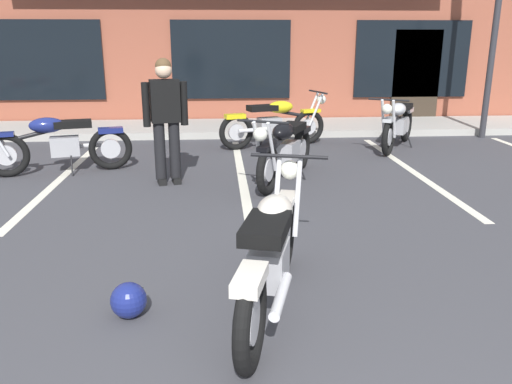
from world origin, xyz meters
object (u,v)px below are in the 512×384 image
motorcycle_silver_naked (275,122)px  motorcycle_green_cafe_racer (57,142)px  motorcycle_red_sportbike (286,149)px  motorcycle_blue_standard (398,123)px  person_in_shorts_foreground (166,114)px  helmet_on_pavement (129,300)px  motorcycle_foreground_classic (272,250)px

motorcycle_silver_naked → motorcycle_green_cafe_racer: (-3.37, -1.71, 0.00)m
motorcycle_red_sportbike → motorcycle_silver_naked: (0.11, 2.40, 0.00)m
motorcycle_silver_naked → motorcycle_blue_standard: bearing=-8.0°
motorcycle_blue_standard → person_in_shorts_foreground: 4.44m
motorcycle_red_sportbike → helmet_on_pavement: size_ratio=7.50×
motorcycle_foreground_classic → motorcycle_blue_standard: same height
person_in_shorts_foreground → helmet_on_pavement: bearing=-89.5°
motorcycle_foreground_classic → motorcycle_silver_naked: size_ratio=1.01×
motorcycle_red_sportbike → motorcycle_green_cafe_racer: bearing=168.2°
motorcycle_silver_naked → helmet_on_pavement: motorcycle_silver_naked is taller
motorcycle_green_cafe_racer → person_in_shorts_foreground: bearing=-21.3°
motorcycle_foreground_classic → motorcycle_green_cafe_racer: 5.01m
motorcycle_blue_standard → helmet_on_pavement: (-3.88, -5.67, -0.33)m
motorcycle_red_sportbike → motorcycle_silver_naked: size_ratio=0.95×
motorcycle_blue_standard → motorcycle_red_sportbike: bearing=-137.7°
motorcycle_foreground_classic → motorcycle_silver_naked: (0.66, 5.93, 0.00)m
motorcycle_foreground_classic → motorcycle_silver_naked: same height
motorcycle_blue_standard → person_in_shorts_foreground: bearing=-152.4°
motorcycle_foreground_classic → motorcycle_green_cafe_racer: bearing=122.7°
motorcycle_red_sportbike → motorcycle_green_cafe_racer: (-3.26, 0.68, 0.00)m
motorcycle_foreground_classic → helmet_on_pavement: size_ratio=7.95×
motorcycle_silver_naked → helmet_on_pavement: bearing=-105.8°
motorcycle_red_sportbike → motorcycle_blue_standard: same height
motorcycle_foreground_classic → motorcycle_silver_naked: 5.97m
motorcycle_green_cafe_racer → motorcycle_foreground_classic: bearing=-57.3°
person_in_shorts_foreground → motorcycle_foreground_classic: bearing=-73.5°
motorcycle_foreground_classic → helmet_on_pavement: 1.08m
motorcycle_foreground_classic → motorcycle_green_cafe_racer: same height
motorcycle_green_cafe_racer → helmet_on_pavement: motorcycle_green_cafe_racer is taller
motorcycle_foreground_classic → motorcycle_red_sportbike: size_ratio=1.06×
motorcycle_foreground_classic → motorcycle_red_sportbike: same height
motorcycle_green_cafe_racer → helmet_on_pavement: bearing=-68.5°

